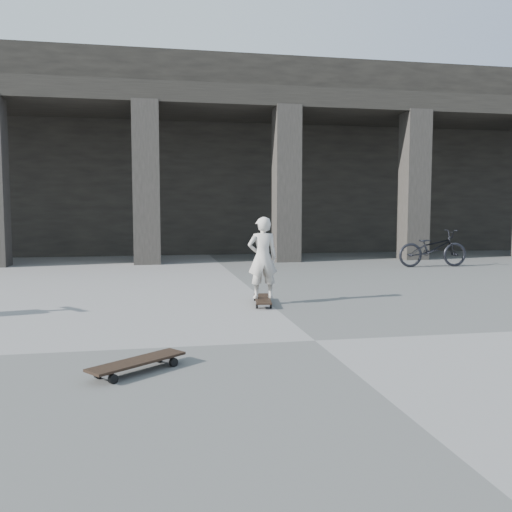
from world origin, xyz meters
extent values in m
plane|color=#535451|center=(0.00, 0.00, 0.00)|extent=(90.00, 90.00, 0.00)
cube|color=black|center=(0.00, 14.00, 3.00)|extent=(28.00, 6.00, 6.00)
cube|color=black|center=(0.00, 9.60, 4.20)|extent=(28.00, 2.80, 0.50)
cube|color=#2A2823|center=(-1.79, 8.50, 2.00)|extent=(0.65, 0.65, 4.00)
cube|color=#2A2823|center=(1.79, 8.50, 2.00)|extent=(0.65, 0.65, 4.00)
cube|color=#2A2823|center=(5.36, 8.50, 2.00)|extent=(0.65, 0.65, 4.00)
cube|color=black|center=(-0.11, 2.20, 0.08)|extent=(0.33, 0.92, 0.02)
cube|color=#B2B2B7|center=(-0.06, 2.52, 0.04)|extent=(0.19, 0.07, 0.03)
cube|color=#B2B2B7|center=(-0.15, 1.89, 0.04)|extent=(0.19, 0.07, 0.03)
cylinder|color=black|center=(-0.16, 2.53, 0.03)|extent=(0.04, 0.07, 0.07)
cylinder|color=black|center=(0.03, 2.50, 0.03)|extent=(0.04, 0.07, 0.07)
cylinder|color=black|center=(-0.25, 1.90, 0.03)|extent=(0.04, 0.07, 0.07)
cylinder|color=black|center=(-0.06, 1.88, 0.03)|extent=(0.04, 0.07, 0.07)
cube|color=black|center=(-1.76, -0.78, 0.09)|extent=(0.82, 0.71, 0.02)
cube|color=#B2B2B7|center=(-1.52, -0.59, 0.05)|extent=(0.16, 0.19, 0.03)
cube|color=#B2B2B7|center=(-2.00, -0.97, 0.05)|extent=(0.16, 0.19, 0.03)
cylinder|color=black|center=(-1.58, -0.51, 0.04)|extent=(0.08, 0.07, 0.08)
cylinder|color=black|center=(-1.46, -0.67, 0.04)|extent=(0.08, 0.07, 0.08)
cylinder|color=black|center=(-2.06, -0.89, 0.04)|extent=(0.08, 0.07, 0.08)
cylinder|color=black|center=(-1.94, -1.05, 0.04)|extent=(0.08, 0.07, 0.08)
imported|color=beige|center=(-0.11, 2.20, 0.67)|extent=(0.42, 0.28, 1.15)
imported|color=black|center=(4.86, 6.50, 0.44)|extent=(1.70, 0.64, 0.88)
camera|label=1|loc=(-1.61, -5.26, 1.33)|focal=38.00mm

